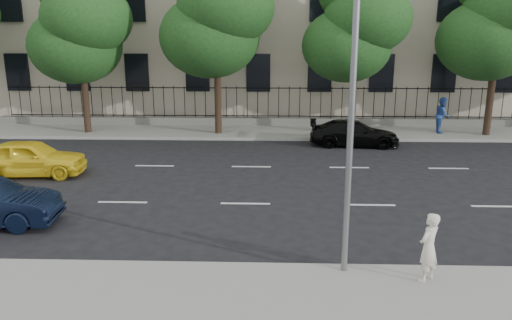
{
  "coord_description": "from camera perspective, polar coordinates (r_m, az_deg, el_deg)",
  "views": [
    {
      "loc": [
        0.85,
        -12.68,
        5.41
      ],
      "look_at": [
        0.33,
        3.0,
        1.33
      ],
      "focal_mm": 35.0,
      "sensor_mm": 36.0,
      "label": 1
    }
  ],
  "objects": [
    {
      "name": "tree_b",
      "position": [
        27.83,
        -19.39,
        14.68
      ],
      "size": [
        5.53,
        5.12,
        8.97
      ],
      "color": "#382619",
      "rests_on": "far_sidewalk"
    },
    {
      "name": "ground",
      "position": [
        13.82,
        -1.79,
        -8.49
      ],
      "size": [
        120.0,
        120.0,
        0.0
      ],
      "primitive_type": "plane",
      "color": "black",
      "rests_on": "ground"
    },
    {
      "name": "pedestrian_far",
      "position": [
        28.2,
        20.52,
        4.85
      ],
      "size": [
        0.9,
        1.05,
        1.88
      ],
      "primitive_type": "imported",
      "rotation": [
        0.0,
        0.0,
        1.35
      ],
      "color": "#2B4B97",
      "rests_on": "far_sidewalk"
    },
    {
      "name": "iron_fence",
      "position": [
        28.79,
        0.19,
        5.06
      ],
      "size": [
        30.0,
        0.5,
        2.2
      ],
      "color": "slate",
      "rests_on": "far_sidewalk"
    },
    {
      "name": "lane_markings",
      "position": [
        18.27,
        -0.85,
        -2.63
      ],
      "size": [
        49.6,
        4.62,
        0.01
      ],
      "primitive_type": null,
      "color": "silver",
      "rests_on": "ground"
    },
    {
      "name": "yellow_taxi",
      "position": [
        20.89,
        -24.43,
        0.22
      ],
      "size": [
        4.22,
        1.93,
        1.4
      ],
      "primitive_type": "imported",
      "rotation": [
        0.0,
        0.0,
        1.64
      ],
      "color": "yellow",
      "rests_on": "ground"
    },
    {
      "name": "woman_near",
      "position": [
        11.42,
        19.12,
        -9.42
      ],
      "size": [
        0.66,
        0.66,
        1.55
      ],
      "primitive_type": "imported",
      "rotation": [
        0.0,
        0.0,
        3.91
      ],
      "color": "silver",
      "rests_on": "near_sidewalk"
    },
    {
      "name": "street_light",
      "position": [
        11.04,
        10.78,
        12.96
      ],
      "size": [
        0.25,
        3.32,
        8.05
      ],
      "color": "slate",
      "rests_on": "near_sidewalk"
    },
    {
      "name": "black_sedan",
      "position": [
        24.52,
        11.15,
        3.03
      ],
      "size": [
        4.36,
        2.04,
        1.23
      ],
      "primitive_type": "imported",
      "rotation": [
        0.0,
        0.0,
        1.5
      ],
      "color": "black",
      "rests_on": "ground"
    },
    {
      "name": "tree_c",
      "position": [
        26.21,
        -4.44,
        16.73
      ],
      "size": [
        5.89,
        5.5,
        9.8
      ],
      "color": "#382619",
      "rests_on": "far_sidewalk"
    },
    {
      "name": "far_sidewalk",
      "position": [
        27.22,
        0.08,
        3.28
      ],
      "size": [
        60.0,
        4.0,
        0.15
      ],
      "primitive_type": "cube",
      "color": "gray",
      "rests_on": "ground"
    },
    {
      "name": "tree_d",
      "position": [
        26.38,
        11.45,
        15.23
      ],
      "size": [
        5.34,
        4.94,
        8.84
      ],
      "color": "#382619",
      "rests_on": "far_sidewalk"
    },
    {
      "name": "near_sidewalk",
      "position": [
        10.23,
        -3.28,
        -16.91
      ],
      "size": [
        60.0,
        4.0,
        0.15
      ],
      "primitive_type": "cube",
      "color": "gray",
      "rests_on": "ground"
    },
    {
      "name": "tree_e",
      "position": [
        28.36,
        26.06,
        14.75
      ],
      "size": [
        5.71,
        5.31,
        9.46
      ],
      "color": "#382619",
      "rests_on": "far_sidewalk"
    }
  ]
}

